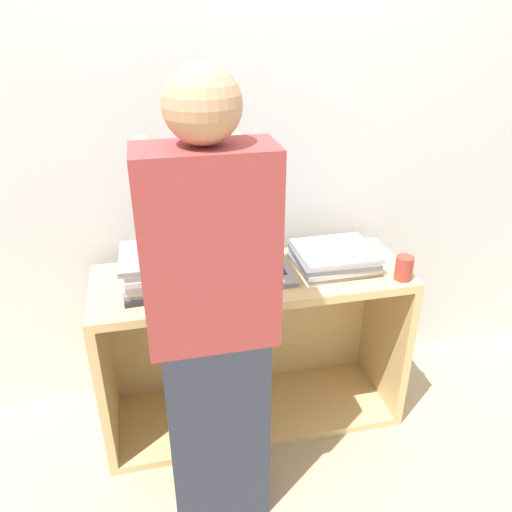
% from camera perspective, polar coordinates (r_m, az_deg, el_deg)
% --- Properties ---
extents(ground_plane, '(12.00, 12.00, 0.00)m').
position_cam_1_polar(ground_plane, '(2.33, 0.94, -21.19)').
color(ground_plane, tan).
extents(wall_back, '(8.00, 0.05, 2.40)m').
position_cam_1_polar(wall_back, '(2.18, -2.40, 12.72)').
color(wall_back, silver).
rests_on(wall_back, ground_plane).
extents(cart, '(1.30, 0.46, 0.74)m').
position_cam_1_polar(cart, '(2.29, -0.76, -9.52)').
color(cart, tan).
rests_on(cart, ground_plane).
extents(laptop_open, '(0.32, 0.41, 0.27)m').
position_cam_1_polar(laptop_open, '(2.07, -0.83, 0.03)').
color(laptop_open, gray).
rests_on(laptop_open, cart).
extents(laptop_stack_left, '(0.34, 0.29, 0.14)m').
position_cam_1_polar(laptop_stack_left, '(1.97, -10.37, -1.46)').
color(laptop_stack_left, '#232326').
rests_on(laptop_stack_left, cart).
extents(laptop_stack_right, '(0.33, 0.29, 0.08)m').
position_cam_1_polar(laptop_stack_right, '(2.11, 8.90, -0.20)').
color(laptop_stack_right, gray).
rests_on(laptop_stack_right, cart).
extents(person, '(0.40, 0.53, 1.60)m').
position_cam_1_polar(person, '(1.62, -5.00, -8.17)').
color(person, '#2D3342').
rests_on(person, ground_plane).
extents(mug, '(0.07, 0.07, 0.10)m').
position_cam_1_polar(mug, '(2.07, 16.55, -1.32)').
color(mug, '#9E382D').
rests_on(mug, cart).
extents(inventory_tag, '(0.06, 0.02, 0.01)m').
position_cam_1_polar(inventory_tag, '(1.87, -10.43, -0.41)').
color(inventory_tag, red).
rests_on(inventory_tag, laptop_stack_left).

